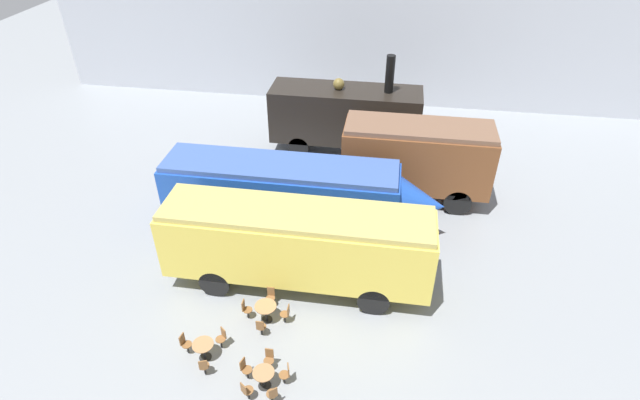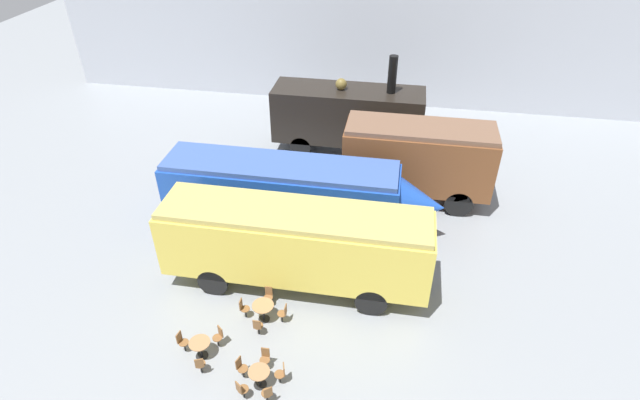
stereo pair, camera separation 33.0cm
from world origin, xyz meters
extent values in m
plane|color=gray|center=(0.00, 0.00, 0.00)|extent=(80.00, 80.00, 0.00)
cube|color=#B2B7C1|center=(0.00, 15.83, 4.50)|extent=(44.00, 0.15, 9.00)
cube|color=black|center=(-0.88, 8.76, 2.27)|extent=(8.49, 2.62, 3.00)
cylinder|color=black|center=(1.46, 8.76, 4.80)|extent=(0.48, 0.48, 2.05)
sphere|color=brown|center=(-1.30, 8.76, 4.07)|extent=(0.64, 0.64, 0.64)
cylinder|color=black|center=(1.67, 7.51, 0.60)|extent=(1.19, 0.12, 1.19)
cylinder|color=black|center=(1.67, 10.01, 0.60)|extent=(1.19, 0.12, 1.19)
cylinder|color=black|center=(-3.43, 7.51, 0.60)|extent=(1.19, 0.12, 1.19)
cylinder|color=black|center=(-3.43, 10.01, 0.60)|extent=(1.19, 0.12, 1.19)
cube|color=brown|center=(3.13, 4.29, 2.35)|extent=(7.15, 2.58, 2.96)
cube|color=brown|center=(3.13, 4.29, 3.96)|extent=(7.01, 2.37, 0.24)
cylinder|color=black|center=(5.27, 3.07, 0.67)|extent=(1.34, 0.12, 1.34)
cylinder|color=black|center=(5.27, 5.52, 0.67)|extent=(1.34, 0.12, 1.34)
cylinder|color=black|center=(0.98, 3.07, 0.67)|extent=(1.34, 0.12, 1.34)
cylinder|color=black|center=(0.98, 5.52, 0.67)|extent=(1.34, 0.12, 1.34)
cube|color=blue|center=(-2.93, 0.92, 1.89)|extent=(10.61, 2.57, 2.54)
cone|color=blue|center=(3.38, 0.92, 1.89)|extent=(2.00, 2.42, 2.42)
cube|color=#3A579D|center=(-2.93, 0.92, 3.28)|extent=(10.40, 2.37, 0.24)
cylinder|color=black|center=(0.26, -0.31, 0.48)|extent=(0.95, 0.12, 0.95)
cylinder|color=black|center=(0.26, 2.14, 0.48)|extent=(0.95, 0.12, 0.95)
cylinder|color=black|center=(-6.11, -0.31, 0.48)|extent=(0.95, 0.12, 0.95)
cylinder|color=black|center=(-6.11, 2.14, 0.48)|extent=(0.95, 0.12, 0.95)
cube|color=#E0C64C|center=(-1.45, -2.79, 2.12)|extent=(10.46, 2.52, 2.62)
cube|color=tan|center=(-1.45, -2.79, 3.55)|extent=(10.25, 2.32, 0.24)
cylinder|color=black|center=(1.68, -3.99, 0.62)|extent=(1.24, 0.12, 1.24)
cylinder|color=black|center=(1.68, -1.59, 0.62)|extent=(1.24, 0.12, 1.24)
cylinder|color=black|center=(-4.59, -3.99, 0.62)|extent=(1.24, 0.12, 1.24)
cylinder|color=black|center=(-4.59, -1.59, 0.62)|extent=(1.24, 0.12, 1.24)
cylinder|color=black|center=(-2.27, -4.93, 0.01)|extent=(0.44, 0.44, 0.02)
cylinder|color=black|center=(-2.27, -4.93, 0.37)|extent=(0.08, 0.08, 0.71)
cylinder|color=#9E754C|center=(-2.27, -4.93, 0.74)|extent=(0.82, 0.82, 0.03)
cylinder|color=black|center=(-3.99, -6.94, 0.01)|extent=(0.44, 0.44, 0.02)
cylinder|color=black|center=(-3.99, -6.94, 0.36)|extent=(0.08, 0.08, 0.67)
cylinder|color=#9E754C|center=(-3.99, -6.94, 0.71)|extent=(0.75, 0.75, 0.03)
cylinder|color=black|center=(-1.65, -7.72, 0.01)|extent=(0.44, 0.44, 0.02)
cylinder|color=black|center=(-1.65, -7.72, 0.35)|extent=(0.08, 0.08, 0.66)
cylinder|color=#9E754C|center=(-1.65, -7.72, 0.70)|extent=(0.73, 0.73, 0.03)
cylinder|color=black|center=(-2.27, -5.64, 0.21)|extent=(0.06, 0.06, 0.42)
cylinder|color=brown|center=(-2.27, -5.64, 0.43)|extent=(0.36, 0.36, 0.03)
cube|color=brown|center=(-2.27, -5.79, 0.66)|extent=(0.29, 0.04, 0.42)
cylinder|color=black|center=(-1.56, -4.92, 0.21)|extent=(0.06, 0.06, 0.42)
cylinder|color=brown|center=(-1.56, -4.92, 0.43)|extent=(0.36, 0.36, 0.03)
cube|color=brown|center=(-1.41, -4.92, 0.66)|extent=(0.04, 0.29, 0.42)
cylinder|color=black|center=(-2.28, -4.22, 0.21)|extent=(0.06, 0.06, 0.42)
cylinder|color=brown|center=(-2.28, -4.22, 0.43)|extent=(0.36, 0.36, 0.03)
cube|color=brown|center=(-2.28, -4.06, 0.66)|extent=(0.29, 0.04, 0.42)
cylinder|color=black|center=(-2.98, -4.93, 0.21)|extent=(0.06, 0.06, 0.42)
cylinder|color=brown|center=(-2.98, -4.93, 0.43)|extent=(0.36, 0.36, 0.03)
cube|color=brown|center=(-3.14, -4.93, 0.66)|extent=(0.04, 0.29, 0.42)
cylinder|color=black|center=(-3.76, -7.57, 0.21)|extent=(0.06, 0.06, 0.42)
cylinder|color=brown|center=(-3.76, -7.57, 0.43)|extent=(0.36, 0.36, 0.03)
cube|color=brown|center=(-3.70, -7.71, 0.66)|extent=(0.28, 0.14, 0.42)
cylinder|color=black|center=(-3.56, -6.42, 0.21)|extent=(0.06, 0.06, 0.42)
cylinder|color=brown|center=(-3.56, -6.42, 0.43)|extent=(0.36, 0.36, 0.03)
cube|color=brown|center=(-3.46, -6.30, 0.66)|extent=(0.25, 0.21, 0.42)
cylinder|color=black|center=(-4.66, -6.82, 0.21)|extent=(0.06, 0.06, 0.42)
cylinder|color=brown|center=(-4.66, -6.82, 0.43)|extent=(0.36, 0.36, 0.03)
cube|color=brown|center=(-4.81, -6.80, 0.66)|extent=(0.09, 0.29, 0.42)
cylinder|color=black|center=(-2.04, -8.25, 0.21)|extent=(0.06, 0.06, 0.42)
cylinder|color=brown|center=(-2.04, -8.25, 0.43)|extent=(0.36, 0.36, 0.03)
cube|color=brown|center=(-2.13, -8.38, 0.66)|extent=(0.26, 0.20, 0.42)
cylinder|color=black|center=(-1.26, -8.25, 0.21)|extent=(0.06, 0.06, 0.42)
cylinder|color=brown|center=(-1.26, -8.25, 0.43)|extent=(0.36, 0.36, 0.03)
cube|color=brown|center=(-1.17, -8.38, 0.66)|extent=(0.26, 0.20, 0.42)
cylinder|color=black|center=(-1.02, -7.51, 0.21)|extent=(0.06, 0.06, 0.42)
cylinder|color=brown|center=(-1.02, -7.51, 0.43)|extent=(0.36, 0.36, 0.03)
cube|color=brown|center=(-0.87, -7.46, 0.66)|extent=(0.13, 0.29, 0.42)
cylinder|color=black|center=(-1.65, -7.05, 0.21)|extent=(0.06, 0.06, 0.42)
cylinder|color=brown|center=(-1.65, -7.05, 0.43)|extent=(0.36, 0.36, 0.03)
cube|color=brown|center=(-1.65, -6.90, 0.66)|extent=(0.29, 0.04, 0.42)
cylinder|color=black|center=(-2.28, -7.51, 0.21)|extent=(0.06, 0.06, 0.42)
cylinder|color=brown|center=(-2.28, -7.51, 0.43)|extent=(0.36, 0.36, 0.03)
cube|color=brown|center=(-2.43, -7.46, 0.66)|extent=(0.13, 0.29, 0.42)
cylinder|color=#262633|center=(0.63, -1.02, 0.38)|extent=(0.24, 0.24, 0.76)
cylinder|color=#333338|center=(0.63, -1.02, 1.10)|extent=(0.34, 0.34, 0.68)
sphere|color=tan|center=(0.63, -1.02, 1.55)|extent=(0.22, 0.22, 0.22)
camera|label=1|loc=(1.72, -17.39, 14.61)|focal=28.00mm
camera|label=2|loc=(2.05, -17.33, 14.61)|focal=28.00mm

